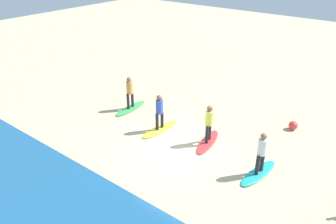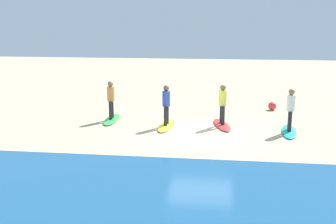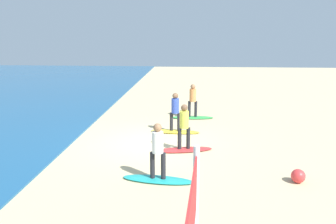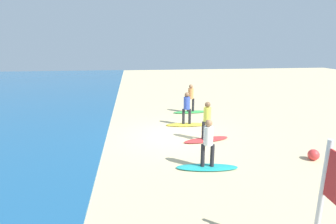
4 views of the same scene
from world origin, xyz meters
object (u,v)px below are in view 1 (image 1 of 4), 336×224
surfboard_red (208,142)px  surfer_red (209,121)px  beach_ball (293,125)px  surfer_green (130,90)px  surfer_yellow (159,110)px  surfer_teal (262,150)px  surfboard_yellow (160,129)px  surfboard_green (131,108)px  surfboard_teal (258,173)px

surfboard_red → surfer_red: bearing=14.7°
beach_ball → surfer_green: bearing=22.5°
surfer_red → surfer_yellow: same height
surfer_yellow → surfer_teal: bearing=176.8°
surfer_teal → surfer_red: bearing=-14.9°
surfer_green → surfer_yellow: bearing=163.3°
beach_ball → surfer_red: bearing=53.7°
surfer_teal → surfboard_red: 2.87m
surfer_red → surfer_green: 4.79m
surfer_yellow → surfboard_yellow: bearing=0.0°
surfboard_green → surfer_teal: bearing=79.7°
surfer_red → surfboard_yellow: (2.27, 0.42, -0.99)m
surfer_teal → surfboard_red: size_ratio=0.78×
surfboard_teal → surfboard_red: size_ratio=1.00×
surfboard_yellow → surfer_teal: bearing=91.2°
surfboard_red → surfboard_green: same height
surfboard_red → surfboard_green: bearing=-105.8°
surfer_red → surfboard_yellow: surfer_red is taller
surfer_yellow → beach_ball: (-4.70, -3.74, -0.84)m
surfboard_teal → beach_ball: 4.02m
surfer_red → surfboard_green: size_ratio=0.78×
surfboard_teal → surfboard_green: (7.38, -1.02, 0.00)m
surfboard_green → surfboard_yellow: bearing=70.9°
surfboard_red → beach_ball: (-2.44, -3.32, 0.16)m
surfboard_teal → surfer_teal: bearing=-82.8°
surfer_red → surfer_green: size_ratio=1.00×
surfboard_red → surfer_red: (-0.00, 0.00, 0.99)m
beach_ball → surfboard_red: bearing=53.7°
surfboard_teal → beach_ball: (0.16, -4.01, 0.16)m
surfboard_red → surfboard_teal: bearing=63.2°
surfer_red → surfer_yellow: size_ratio=1.00×
surfer_teal → surfboard_green: bearing=-7.9°
surfboard_teal → surfer_red: surfer_red is taller
surfboard_red → surfer_yellow: 2.51m
surfboard_yellow → beach_ball: 6.01m
surfer_green → surfer_teal: bearing=172.1°
surfboard_teal → surfer_green: size_ratio=1.28×
surfboard_red → surfer_red: surfer_red is taller
surfer_red → surfer_teal: bearing=165.1°
surfboard_yellow → surfer_green: (2.51, -0.75, 0.99)m
surfer_red → surfboard_teal: bearing=165.1°
surfer_yellow → surfer_green: 2.62m
surfer_teal → surfboard_green: surfer_teal is taller
surfboard_teal → surfer_red: (2.60, -0.69, 0.99)m
surfer_red → surfboard_green: bearing=-3.9°
surfboard_green → surfer_green: 0.99m
surfboard_teal → surfer_yellow: surfer_yellow is taller
surfboard_teal → surfer_teal: surfer_teal is taller
surfboard_teal → surfer_green: (7.38, -1.02, 0.99)m
surfboard_red → surfboard_yellow: bearing=-91.3°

